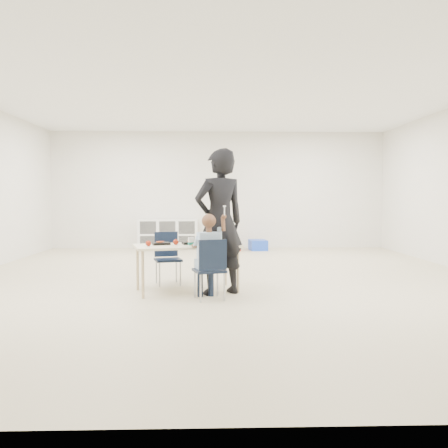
{
  "coord_description": "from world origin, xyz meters",
  "views": [
    {
      "loc": [
        -0.2,
        -6.95,
        1.23
      ],
      "look_at": [
        -0.01,
        -0.28,
        0.85
      ],
      "focal_mm": 38.0,
      "sensor_mm": 36.0,
      "label": 1
    }
  ],
  "objects_px": {
    "chair_near": "(209,269)",
    "adult": "(220,222)",
    "child": "(209,252)",
    "cubby_shelf": "(168,234)",
    "table": "(187,268)"
  },
  "relations": [
    {
      "from": "child",
      "to": "cubby_shelf",
      "type": "relative_size",
      "value": 0.83
    },
    {
      "from": "table",
      "to": "adult",
      "type": "bearing_deg",
      "value": -38.23
    },
    {
      "from": "table",
      "to": "child",
      "type": "distance_m",
      "value": 0.63
    },
    {
      "from": "child",
      "to": "chair_near",
      "type": "bearing_deg",
      "value": -15.22
    },
    {
      "from": "table",
      "to": "cubby_shelf",
      "type": "relative_size",
      "value": 1.05
    },
    {
      "from": "chair_near",
      "to": "child",
      "type": "bearing_deg",
      "value": 164.78
    },
    {
      "from": "child",
      "to": "adult",
      "type": "bearing_deg",
      "value": 52.65
    },
    {
      "from": "chair_near",
      "to": "table",
      "type": "bearing_deg",
      "value": 105.15
    },
    {
      "from": "table",
      "to": "cubby_shelf",
      "type": "height_order",
      "value": "cubby_shelf"
    },
    {
      "from": "child",
      "to": "cubby_shelf",
      "type": "height_order",
      "value": "child"
    },
    {
      "from": "table",
      "to": "child",
      "type": "relative_size",
      "value": 1.26
    },
    {
      "from": "chair_near",
      "to": "adult",
      "type": "distance_m",
      "value": 0.65
    },
    {
      "from": "cubby_shelf",
      "to": "table",
      "type": "bearing_deg",
      "value": -82.23
    },
    {
      "from": "cubby_shelf",
      "to": "child",
      "type": "bearing_deg",
      "value": -80.01
    },
    {
      "from": "table",
      "to": "cubby_shelf",
      "type": "xyz_separation_m",
      "value": [
        -0.7,
        5.1,
        0.04
      ]
    }
  ]
}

